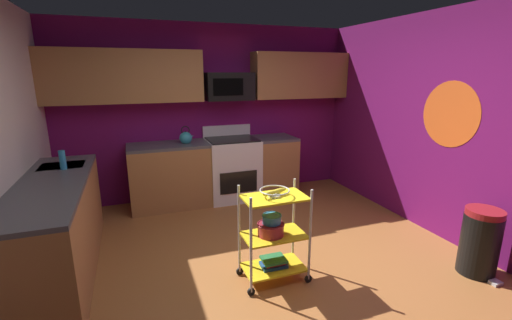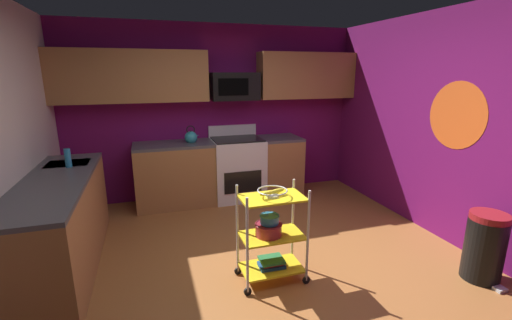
% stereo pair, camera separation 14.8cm
% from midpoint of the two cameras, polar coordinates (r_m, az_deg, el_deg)
% --- Properties ---
extents(floor, '(4.40, 4.80, 0.04)m').
position_cam_midpoint_polar(floor, '(3.56, 0.88, -18.37)').
color(floor, '#995B2D').
rests_on(floor, ground).
extents(wall_back, '(4.52, 0.06, 2.60)m').
position_cam_midpoint_polar(wall_back, '(5.37, -8.48, 7.79)').
color(wall_back, '#6B1156').
rests_on(wall_back, ground).
extents(wall_right, '(0.06, 4.80, 2.60)m').
position_cam_midpoint_polar(wall_right, '(4.37, 29.51, 4.57)').
color(wall_right, '#6B1156').
rests_on(wall_right, ground).
extents(wall_flower_decal, '(0.00, 0.74, 0.74)m').
position_cam_midpoint_polar(wall_flower_decal, '(4.38, 28.71, 6.67)').
color(wall_flower_decal, '#E5591E').
extents(counter_run, '(3.45, 2.78, 0.92)m').
position_cam_midpoint_polar(counter_run, '(4.49, -16.75, -4.98)').
color(counter_run, '#9E6B3D').
rests_on(counter_run, ground).
extents(oven_range, '(0.76, 0.65, 1.10)m').
position_cam_midpoint_polar(oven_range, '(5.27, -4.77, -1.35)').
color(oven_range, white).
rests_on(oven_range, ground).
extents(upper_cabinets, '(4.40, 0.33, 0.70)m').
position_cam_midpoint_polar(upper_cabinets, '(5.13, -8.87, 13.64)').
color(upper_cabinets, '#9E6B3D').
extents(microwave, '(0.70, 0.39, 0.40)m').
position_cam_midpoint_polar(microwave, '(5.18, -5.38, 12.09)').
color(microwave, black).
extents(rolling_cart, '(0.64, 0.36, 0.91)m').
position_cam_midpoint_polar(rolling_cart, '(3.23, 1.66, -12.38)').
color(rolling_cart, silver).
rests_on(rolling_cart, ground).
extents(fruit_bowl, '(0.27, 0.27, 0.07)m').
position_cam_midpoint_polar(fruit_bowl, '(3.06, 1.72, -5.28)').
color(fruit_bowl, silver).
rests_on(fruit_bowl, rolling_cart).
extents(mixing_bowl_large, '(0.25, 0.25, 0.11)m').
position_cam_midpoint_polar(mixing_bowl_large, '(3.19, 1.11, -11.40)').
color(mixing_bowl_large, maroon).
rests_on(mixing_bowl_large, rolling_cart).
extents(mixing_bowl_small, '(0.18, 0.18, 0.08)m').
position_cam_midpoint_polar(mixing_bowl_small, '(3.15, 1.27, -9.74)').
color(mixing_bowl_small, '#338CBF').
rests_on(mixing_bowl_small, rolling_cart).
extents(book_stack, '(0.25, 0.19, 0.08)m').
position_cam_midpoint_polar(book_stack, '(3.37, 1.62, -16.64)').
color(book_stack, '#1E4C8C').
rests_on(book_stack, rolling_cart).
extents(kettle, '(0.21, 0.18, 0.26)m').
position_cam_midpoint_polar(kettle, '(5.02, -12.43, 3.64)').
color(kettle, teal).
rests_on(kettle, counter_run).
extents(dish_soap_bottle, '(0.06, 0.06, 0.20)m').
position_cam_midpoint_polar(dish_soap_bottle, '(4.13, -30.40, -0.00)').
color(dish_soap_bottle, '#2D8CBF').
rests_on(dish_soap_bottle, counter_run).
extents(trash_can, '(0.34, 0.42, 0.66)m').
position_cam_midpoint_polar(trash_can, '(3.97, 32.32, -11.45)').
color(trash_can, black).
rests_on(trash_can, ground).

